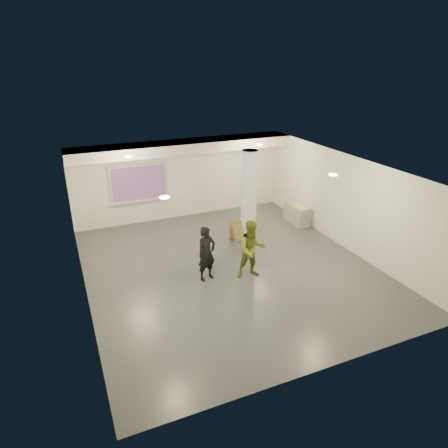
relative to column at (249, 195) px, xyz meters
name	(u,v)px	position (x,y,z in m)	size (l,w,h in m)	color
floor	(229,268)	(-1.50, -1.80, -1.50)	(8.00, 9.00, 0.01)	#3C3E43
ceiling	(230,169)	(-1.50, -1.80, 1.50)	(8.00, 9.00, 0.01)	silver
wall_back	(181,179)	(-1.50, 2.70, 0.00)	(8.00, 0.01, 3.00)	silver
wall_front	(329,307)	(-1.50, -6.30, 0.00)	(8.00, 0.01, 3.00)	silver
wall_left	(80,246)	(-5.50, -1.80, 0.00)	(0.01, 9.00, 3.00)	silver
wall_right	(345,202)	(2.50, -1.80, 0.00)	(0.01, 9.00, 3.00)	silver
soffit_band	(184,147)	(-1.50, 2.15, 1.32)	(8.00, 1.10, 0.36)	silver
downlight_nw	(129,157)	(-3.70, 0.70, 1.48)	(0.22, 0.22, 0.02)	#FECE92
downlight_ne	(259,145)	(0.70, 0.70, 1.48)	(0.22, 0.22, 0.02)	#FECE92
downlight_sw	(165,197)	(-3.70, -3.30, 1.48)	(0.22, 0.22, 0.02)	#FECE92
downlight_se	(333,175)	(0.70, -3.30, 1.48)	(0.22, 0.22, 0.02)	#FECE92
column	(249,195)	(0.00, 0.00, 0.00)	(0.52, 0.52, 3.00)	white
projection_screen	(139,183)	(-3.10, 2.65, 0.03)	(2.10, 0.13, 1.42)	silver
credenza	(297,214)	(2.22, 0.37, -1.15)	(0.49, 1.18, 0.69)	gray
papers_stack	(303,207)	(2.24, 0.08, -0.80)	(0.28, 0.36, 0.02)	white
postit_pad	(299,205)	(2.25, 0.34, -0.79)	(0.24, 0.33, 0.03)	yellow
cardboard_back	(238,229)	(-0.38, 0.01, -1.18)	(0.59, 0.05, 0.64)	olive
cardboard_front	(239,232)	(-0.39, -0.14, -1.23)	(0.50, 0.05, 0.55)	olive
woman	(207,254)	(-2.32, -2.10, -0.72)	(0.57, 0.37, 1.56)	black
man	(252,249)	(-1.11, -2.45, -0.66)	(0.81, 0.63, 1.67)	olive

